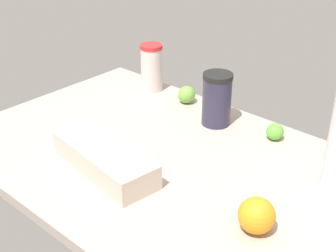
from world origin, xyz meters
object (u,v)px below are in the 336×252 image
(tumbler_cup, at_px, (152,67))
(lime_near_front, at_px, (275,132))
(orange_far_back, at_px, (257,215))
(egg_carton, at_px, (105,159))
(shaker_bottle, at_px, (217,99))
(lime_beside_bowl, at_px, (187,95))

(tumbler_cup, bearing_deg, lime_near_front, -2.42)
(tumbler_cup, relative_size, orange_far_back, 2.07)
(egg_carton, relative_size, lime_near_front, 6.42)
(lime_near_front, bearing_deg, orange_far_back, -64.95)
(shaker_bottle, xyz_separation_m, egg_carton, (-0.06, -0.40, -0.05))
(shaker_bottle, height_order, tumbler_cup, tumbler_cup)
(shaker_bottle, distance_m, tumbler_cup, 0.33)
(lime_near_front, distance_m, lime_beside_bowl, 0.35)
(shaker_bottle, distance_m, lime_near_front, 0.20)
(egg_carton, xyz_separation_m, orange_far_back, (0.42, 0.06, 0.01))
(shaker_bottle, relative_size, orange_far_back, 2.03)
(egg_carton, bearing_deg, orange_far_back, 15.93)
(tumbler_cup, height_order, orange_far_back, tumbler_cup)
(orange_far_back, bearing_deg, lime_beside_bowl, 143.07)
(egg_carton, distance_m, lime_near_front, 0.50)
(egg_carton, height_order, orange_far_back, orange_far_back)
(egg_carton, bearing_deg, tumbler_cup, 128.11)
(lime_beside_bowl, distance_m, orange_far_back, 0.66)
(lime_near_front, relative_size, orange_far_back, 0.62)
(egg_carton, bearing_deg, shaker_bottle, 89.57)
(shaker_bottle, bearing_deg, tumbler_cup, 170.24)
(tumbler_cup, height_order, lime_beside_bowl, tumbler_cup)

